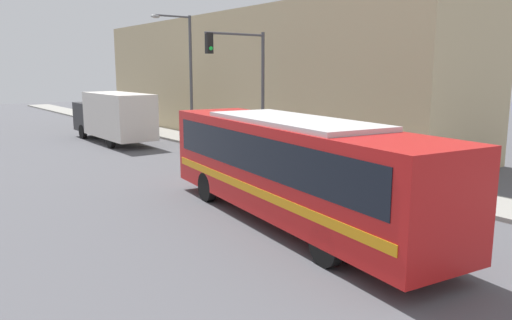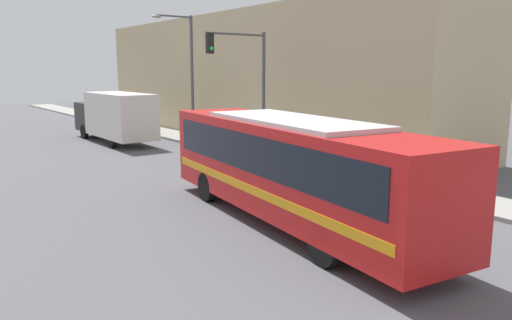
# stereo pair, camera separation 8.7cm
# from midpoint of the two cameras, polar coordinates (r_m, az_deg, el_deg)

# --- Properties ---
(ground_plane) EXTENTS (120.00, 120.00, 0.00)m
(ground_plane) POSITION_cam_midpoint_polar(r_m,az_deg,el_deg) (14.60, 6.31, -7.19)
(ground_plane) COLOR #515156
(sidewalk) EXTENTS (2.42, 70.00, 0.14)m
(sidewalk) POSITION_cam_midpoint_polar(r_m,az_deg,el_deg) (34.05, -9.85, 2.90)
(sidewalk) COLOR gray
(sidewalk) RESTS_ON ground_plane
(building_facade) EXTENTS (6.00, 31.29, 7.76)m
(building_facade) POSITION_cam_midpoint_polar(r_m,az_deg,el_deg) (33.12, -0.77, 9.46)
(building_facade) COLOR tan
(building_facade) RESTS_ON ground_plane
(city_bus) EXTENTS (3.81, 11.34, 3.04)m
(city_bus) POSITION_cam_midpoint_polar(r_m,az_deg,el_deg) (14.12, 3.87, -0.38)
(city_bus) COLOR red
(city_bus) RESTS_ON ground_plane
(delivery_truck) EXTENTS (2.26, 8.27, 3.01)m
(delivery_truck) POSITION_cam_midpoint_polar(r_m,az_deg,el_deg) (31.33, -16.08, 4.90)
(delivery_truck) COLOR silver
(delivery_truck) RESTS_ON ground_plane
(fire_hydrant) EXTENTS (0.23, 0.31, 0.78)m
(fire_hydrant) POSITION_cam_midpoint_polar(r_m,az_deg,el_deg) (20.14, 10.89, -0.89)
(fire_hydrant) COLOR #999999
(fire_hydrant) RESTS_ON sidewalk
(traffic_light_pole) EXTENTS (3.28, 0.35, 5.97)m
(traffic_light_pole) POSITION_cam_midpoint_polar(r_m,az_deg,el_deg) (23.72, -1.35, 9.87)
(traffic_light_pole) COLOR #47474C
(traffic_light_pole) RESTS_ON sidewalk
(parking_meter) EXTENTS (0.14, 0.14, 1.36)m
(parking_meter) POSITION_cam_midpoint_polar(r_m,az_deg,el_deg) (23.85, 1.56, 2.31)
(parking_meter) COLOR #47474C
(parking_meter) RESTS_ON sidewalk
(street_lamp) EXTENTS (2.56, 0.28, 7.33)m
(street_lamp) POSITION_cam_midpoint_polar(r_m,az_deg,el_deg) (30.24, -8.10, 10.42)
(street_lamp) COLOR #47474C
(street_lamp) RESTS_ON sidewalk
(pedestrian_near_corner) EXTENTS (0.34, 0.34, 1.57)m
(pedestrian_near_corner) POSITION_cam_midpoint_polar(r_m,az_deg,el_deg) (25.25, 1.45, 2.47)
(pedestrian_near_corner) COLOR #47382D
(pedestrian_near_corner) RESTS_ON sidewalk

